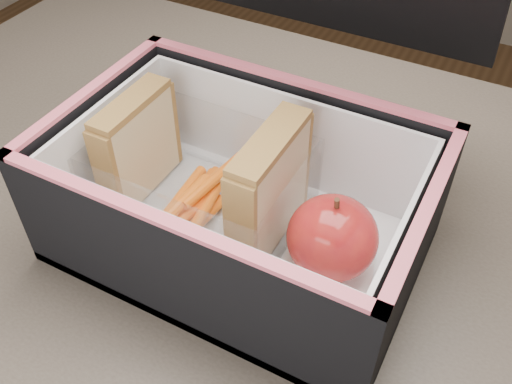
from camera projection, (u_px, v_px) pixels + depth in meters
kitchen_table at (293, 319)px, 0.60m from camera, size 1.20×0.80×0.75m
lunch_bag at (244, 187)px, 0.51m from camera, size 0.32×0.33×0.30m
plastic_tub at (202, 181)px, 0.54m from camera, size 0.19×0.13×0.08m
sandwich_left at (138, 145)px, 0.55m from camera, size 0.03×0.09×0.10m
sandwich_right at (269, 189)px, 0.50m from camera, size 0.03×0.10×0.11m
carrot_sticks at (194, 205)px, 0.54m from camera, size 0.05×0.13×0.03m
paper_napkin at (328, 268)px, 0.51m from camera, size 0.10×0.10×0.01m
red_apple at (332, 238)px, 0.48m from camera, size 0.08×0.08×0.08m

